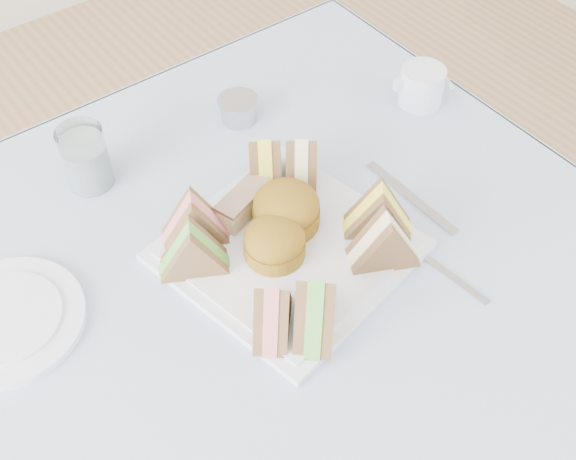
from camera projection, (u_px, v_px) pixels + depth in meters
table at (282, 420)px, 1.25m from camera, size 0.90×0.90×0.74m
tablecloth at (280, 293)px, 0.96m from camera, size 1.02×1.02×0.01m
serving_plate at (288, 251)px, 1.00m from camera, size 0.35×0.35×0.01m
sandwich_fl_a at (272, 308)px, 0.88m from camera, size 0.09×0.10×0.08m
sandwich_fl_b at (315, 304)px, 0.88m from camera, size 0.10×0.11×0.09m
sandwich_fr_a at (380, 209)px, 0.98m from camera, size 0.10×0.10×0.09m
sandwich_fr_b at (385, 238)px, 0.95m from camera, size 0.11×0.08×0.09m
sandwich_bl_a at (192, 247)px, 0.94m from camera, size 0.10×0.08×0.08m
sandwich_bl_b at (194, 217)px, 0.98m from camera, size 0.10×0.08×0.08m
sandwich_br_a at (301, 161)px, 1.05m from camera, size 0.09×0.10×0.08m
sandwich_br_b at (265, 162)px, 1.04m from camera, size 0.09×0.11×0.09m
scone_left at (275, 242)px, 0.97m from camera, size 0.10×0.10×0.06m
scone_right at (286, 209)px, 1.00m from camera, size 0.13×0.13×0.06m
pastry_slice at (243, 204)px, 1.02m from camera, size 0.10×0.06×0.04m
side_plate at (7, 321)px, 0.92m from camera, size 0.27×0.27×0.01m
water_glass at (85, 158)px, 1.06m from camera, size 0.09×0.09×0.10m
tea_strainer at (238, 110)px, 1.18m from camera, size 0.08×0.08×0.04m
knife at (411, 197)px, 1.07m from camera, size 0.02×0.18×0.00m
fork at (439, 267)px, 0.99m from camera, size 0.03×0.16×0.00m
creamer_jug at (422, 86)px, 1.20m from camera, size 0.09×0.09×0.07m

